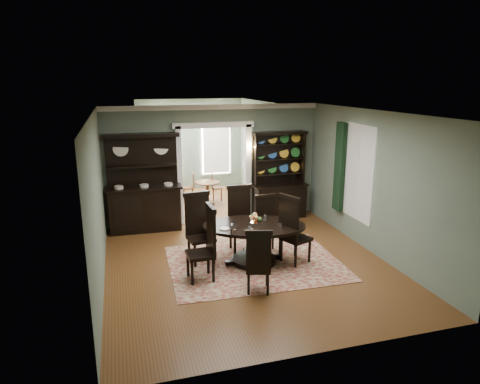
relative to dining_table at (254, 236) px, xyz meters
The scene contains 19 objects.
room 1.03m from the dining_table, 165.53° to the right, with size 5.51×6.01×3.01m.
parlor 5.53m from the dining_table, 91.64° to the left, with size 3.51×3.50×3.01m.
doorway_trim 3.11m from the dining_table, 93.06° to the left, with size 2.08×0.25×2.57m.
right_window 2.87m from the dining_table, 18.43° to the left, with size 0.15×1.47×2.12m.
wall_sconce 3.17m from the dining_table, 73.97° to the left, with size 0.27×0.21×0.21m.
rug 0.56m from the dining_table, 86.84° to the right, with size 3.39×2.58×0.01m, color maroon.
dining_table is the anchor object (origin of this frame).
centerpiece 0.32m from the dining_table, 60.14° to the left, with size 1.43×0.92×0.24m.
chair_far_left 1.14m from the dining_table, 157.03° to the left, with size 0.59×0.57×1.43m.
chair_far_mid 0.79m from the dining_table, 95.07° to the left, with size 0.55×0.51×1.42m.
chair_far_right 0.65m from the dining_table, 46.38° to the left, with size 0.50×0.47×1.26m.
chair_end_left 1.17m from the dining_table, 156.66° to the right, with size 0.51×0.54×1.41m.
chair_end_right 0.77m from the dining_table, 20.08° to the right, with size 0.67×0.68×1.44m.
chair_near 1.31m from the dining_table, 104.65° to the right, with size 0.54×0.52×1.19m.
sideboard 3.30m from the dining_table, 126.57° to the left, with size 1.81×0.67×2.37m.
welsh_dresser 3.10m from the dining_table, 59.69° to the left, with size 1.50×0.61×2.30m.
parlor_table 4.43m from the dining_table, 90.27° to the left, with size 0.73×0.73×0.67m.
parlor_chair_left 4.92m from the dining_table, 95.33° to the left, with size 0.38×0.37×0.88m.
parlor_chair_right 4.75m from the dining_table, 86.54° to the left, with size 0.38×0.37×0.84m.
Camera 1 is at (-2.34, -7.56, 3.58)m, focal length 32.00 mm.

